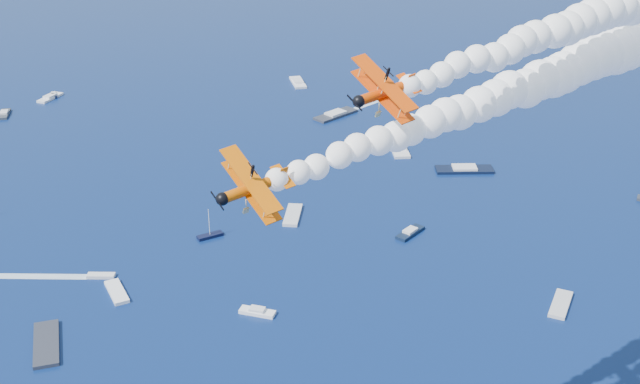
# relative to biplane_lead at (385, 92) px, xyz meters

# --- Properties ---
(biplane_lead) EXTENTS (12.97, 13.17, 9.20)m
(biplane_lead) POSITION_rel_biplane_lead_xyz_m (0.00, 0.00, 0.00)
(biplane_lead) COLOR #F04505
(biplane_trail) EXTENTS (13.53, 13.85, 9.72)m
(biplane_trail) POSITION_rel_biplane_lead_xyz_m (-12.76, -6.84, -8.35)
(biplane_trail) COLOR #DF5E04
(smoke_trail_lead) EXTENTS (72.03, 71.96, 12.09)m
(smoke_trail_lead) POSITION_rel_biplane_lead_xyz_m (24.74, 23.61, 2.64)
(smoke_trail_lead) COLOR white
(smoke_trail_trail) EXTENTS (72.02, 71.62, 12.09)m
(smoke_trail_trail) POSITION_rel_biplane_lead_xyz_m (12.74, 15.94, -5.71)
(smoke_trail_trail) COLOR white
(spectator_boats) EXTENTS (226.08, 184.37, 0.70)m
(spectator_boats) POSITION_rel_biplane_lead_xyz_m (-18.46, 93.58, -58.75)
(spectator_boats) COLOR #2D313D
(spectator_boats) RESTS_ON ground
(boat_wakes) EXTENTS (216.14, 136.46, 0.04)m
(boat_wakes) POSITION_rel_biplane_lead_xyz_m (7.80, 107.31, -59.07)
(boat_wakes) COLOR white
(boat_wakes) RESTS_ON ground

